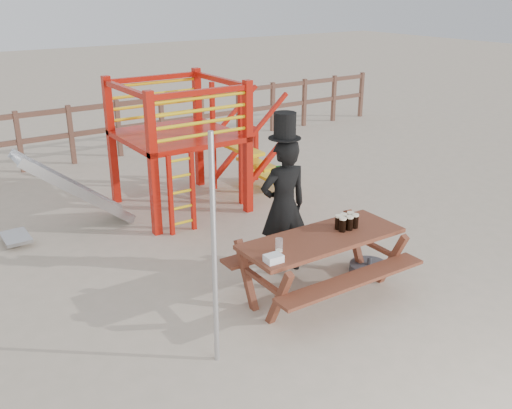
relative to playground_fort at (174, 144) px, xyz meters
The scene contains 10 objects.
ground 3.74m from the playground_fort, 91.99° to the right, with size 60.00×60.00×0.00m, color #BBA791.
back_fence 3.44m from the playground_fort, 92.08° to the left, with size 15.09×0.09×1.20m.
playground_fort is the anchor object (origin of this frame).
picnic_table 3.53m from the playground_fort, 88.19° to the right, with size 1.95×1.36×0.75m.
man_with_hat 2.73m from the playground_fort, 87.49° to the right, with size 0.68×0.49×2.05m.
metal_pole 4.17m from the playground_fort, 111.53° to the right, with size 0.05×0.05×2.28m, color #B2B2B7.
parasol_base 3.68m from the playground_fort, 73.74° to the right, with size 0.49×0.49×0.21m.
paper_bag 3.76m from the playground_fort, 101.07° to the right, with size 0.18×0.14×0.08m, color white.
stout_pints 3.50m from the playground_fort, 81.89° to the right, with size 0.28×0.18×0.17m.
empty_glasses 3.56m from the playground_fort, 98.52° to the right, with size 0.08×0.08×0.15m.
Camera 1 is at (-3.71, -4.36, 3.43)m, focal length 40.00 mm.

